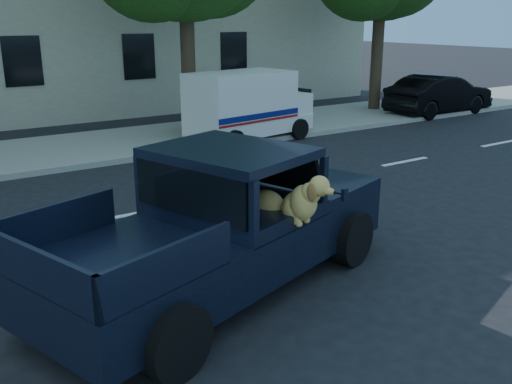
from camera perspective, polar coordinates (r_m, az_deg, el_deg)
ground at (r=7.95m, az=-6.96°, el=-9.83°), size 120.00×120.00×0.00m
far_sidewalk at (r=16.27m, az=-21.77°, el=3.45°), size 60.00×4.00×0.15m
lane_stripes at (r=11.60m, az=-5.73°, el=-0.93°), size 21.60×0.14×0.01m
pickup_truck at (r=7.70m, az=-4.10°, el=-5.34°), size 5.76×3.65×1.93m
mail_truck at (r=17.03m, az=-0.88°, el=8.07°), size 3.98×2.42×2.06m
parked_sedan at (r=23.00m, az=17.85°, el=9.26°), size 1.69×4.58×1.50m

